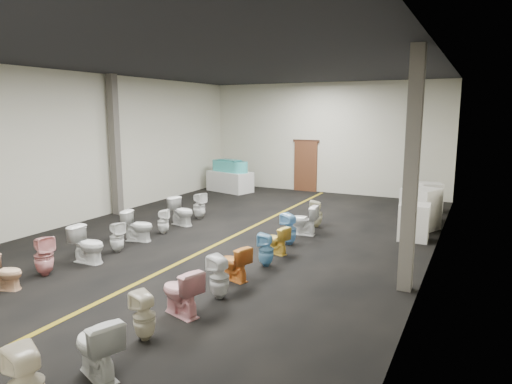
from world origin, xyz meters
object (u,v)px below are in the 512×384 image
appliance_crate_d (430,197)px  toilet_right_2 (144,316)px  toilet_left_9 (199,206)px  toilet_left_4 (88,245)px  toilet_left_5 (117,237)px  toilet_right_8 (289,229)px  toilet_right_0 (26,384)px  toilet_right_3 (181,292)px  toilet_left_3 (44,256)px  toilet_right_5 (234,263)px  toilet_right_10 (316,214)px  display_table (230,181)px  toilet_right_7 (276,240)px  appliance_crate_c (425,207)px  toilet_left_8 (182,211)px  toilet_left_6 (138,226)px  toilet_right_4 (219,277)px  toilet_right_6 (266,250)px  toilet_left_7 (163,221)px  toilet_right_9 (303,220)px  appliance_crate_a (414,222)px  bathtub (230,166)px  toilet_right_1 (97,346)px  appliance_crate_b (420,209)px  toilet_left_2 (5,273)px

appliance_crate_d → toilet_right_2: (-2.77, -11.21, -0.12)m
toilet_left_9 → toilet_left_4: bearing=-167.1°
toilet_left_5 → toilet_right_8: 4.22m
toilet_right_0 → toilet_right_3: 2.90m
toilet_left_3 → toilet_right_5: size_ratio=1.18×
toilet_right_10 → display_table: bearing=-142.5°
toilet_right_7 → toilet_left_5: bearing=-50.5°
appliance_crate_c → toilet_left_3: 10.72m
display_table → toilet_left_8: (1.62, -5.69, -0.01)m
toilet_left_4 → toilet_left_5: bearing=-3.2°
toilet_left_4 → toilet_left_6: 1.86m
toilet_left_6 → toilet_right_4: size_ratio=1.00×
toilet_left_3 → toilet_left_4: 1.02m
toilet_left_9 → toilet_right_6: bearing=-117.9°
toilet_right_4 → toilet_right_8: bearing=-158.9°
toilet_left_7 → toilet_right_9: (3.48, 1.62, 0.07)m
toilet_right_7 → toilet_right_10: bearing=-165.7°
toilet_right_6 → toilet_right_7: (-0.18, 0.91, -0.03)m
toilet_left_7 → toilet_right_10: size_ratio=0.86×
toilet_right_7 → appliance_crate_a: bearing=149.4°
toilet_left_9 → toilet_left_5: bearing=-166.4°
toilet_right_8 → toilet_left_8: bearing=-75.0°
bathtub → toilet_right_5: size_ratio=2.52×
toilet_right_3 → toilet_right_0: bearing=18.7°
toilet_right_2 → toilet_right_3: size_ratio=0.91×
appliance_crate_c → toilet_right_4: size_ratio=1.05×
toilet_left_8 → toilet_left_9: bearing=8.7°
toilet_right_2 → toilet_right_5: toilet_right_2 is taller
toilet_right_4 → toilet_right_6: bearing=-161.8°
display_table → toilet_right_0: toilet_right_0 is taller
toilet_left_4 → toilet_right_6: 3.97m
toilet_left_6 → toilet_left_3: bearing=166.4°
toilet_left_4 → bathtub: bearing=8.7°
toilet_right_4 → toilet_right_8: toilet_right_8 is taller
toilet_right_1 → toilet_right_9: toilet_right_1 is taller
appliance_crate_c → toilet_left_3: toilet_left_3 is taller
appliance_crate_b → toilet_left_2: appliance_crate_b is taller
appliance_crate_c → toilet_left_2: size_ratio=1.26×
toilet_left_7 → toilet_right_0: 7.75m
toilet_right_0 → toilet_right_10: size_ratio=1.07×
toilet_right_6 → bathtub: bearing=-154.9°
toilet_right_7 → display_table: bearing=-128.2°
toilet_left_8 → toilet_right_10: toilet_left_8 is taller
appliance_crate_c → toilet_right_4: 8.39m
toilet_right_2 → toilet_right_7: size_ratio=1.10×
toilet_right_4 → toilet_right_6: size_ratio=1.08×
appliance_crate_b → toilet_right_9: size_ratio=1.44×
appliance_crate_c → toilet_right_3: (-2.79, -8.86, -0.01)m
bathtub → toilet_right_4: (5.42, -9.83, -0.67)m
display_table → toilet_left_5: display_table is taller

